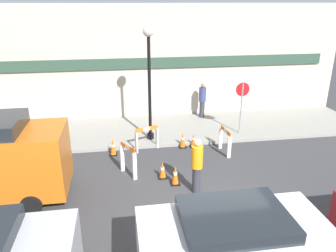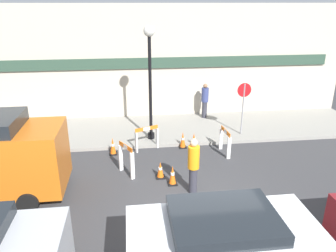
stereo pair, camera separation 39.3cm
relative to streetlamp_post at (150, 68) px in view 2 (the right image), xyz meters
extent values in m
plane|color=#38383A|center=(1.05, -5.23, -3.12)|extent=(60.00, 60.00, 0.00)
cube|color=gray|center=(1.05, 1.11, -3.06)|extent=(18.00, 3.68, 0.12)
cube|color=#BCB29E|center=(1.05, 3.03, -0.37)|extent=(18.00, 0.12, 5.50)
cube|color=#2D4738|center=(1.05, 2.92, -0.32)|extent=(16.20, 0.10, 0.50)
cylinder|color=black|center=(0.00, 0.00, -2.87)|extent=(0.29, 0.29, 0.24)
cylinder|color=black|center=(0.00, 0.00, -0.88)|extent=(0.13, 0.13, 4.22)
sphere|color=silver|center=(0.00, 0.00, 1.40)|extent=(0.44, 0.44, 0.44)
cylinder|color=gray|center=(3.94, 0.02, -1.87)|extent=(0.06, 0.06, 2.24)
cylinder|color=red|center=(3.94, 0.02, -1.02)|extent=(0.60, 0.03, 0.60)
cube|color=white|center=(2.76, -2.04, -2.69)|extent=(0.14, 0.07, 0.86)
cube|color=white|center=(2.70, -1.16, -2.69)|extent=(0.14, 0.07, 0.86)
cube|color=orange|center=(2.73, -1.60, -2.19)|extent=(0.09, 0.94, 0.15)
cube|color=white|center=(2.73, -1.60, -2.19)|extent=(0.05, 0.28, 0.14)
cube|color=white|center=(0.19, -0.71, -2.70)|extent=(0.11, 0.14, 0.83)
cube|color=white|center=(-0.66, -1.05, -2.70)|extent=(0.11, 0.14, 0.83)
cube|color=orange|center=(-0.23, -0.88, -2.21)|extent=(0.91, 0.39, 0.15)
cube|color=white|center=(-0.23, -0.88, -2.21)|extent=(0.28, 0.14, 0.14)
cube|color=white|center=(-1.24, -2.46, -2.63)|extent=(0.14, 0.12, 0.97)
cube|color=white|center=(-0.85, -3.12, -2.63)|extent=(0.14, 0.12, 0.97)
cube|color=orange|center=(-1.05, -2.79, -2.07)|extent=(0.44, 0.72, 0.15)
cube|color=white|center=(-1.05, -2.79, -2.07)|extent=(0.15, 0.23, 0.14)
cube|color=black|center=(0.42, -3.61, -3.10)|extent=(0.30, 0.30, 0.04)
cone|color=orange|center=(0.42, -3.61, -2.77)|extent=(0.23, 0.23, 0.62)
cylinder|color=white|center=(0.42, -3.61, -2.73)|extent=(0.13, 0.13, 0.09)
cube|color=black|center=(0.07, -3.14, -3.10)|extent=(0.30, 0.30, 0.04)
cone|color=orange|center=(0.07, -3.14, -2.80)|extent=(0.23, 0.22, 0.55)
cylinder|color=white|center=(0.07, -3.14, -2.77)|extent=(0.13, 0.13, 0.08)
cube|color=black|center=(-1.57, -1.10, -3.10)|extent=(0.30, 0.30, 0.04)
cone|color=orange|center=(-1.57, -1.10, -2.76)|extent=(0.22, 0.22, 0.64)
cylinder|color=white|center=(-1.57, -1.10, -2.73)|extent=(0.13, 0.13, 0.09)
cube|color=black|center=(1.22, -0.83, -3.10)|extent=(0.30, 0.30, 0.04)
cone|color=orange|center=(1.22, -0.83, -2.76)|extent=(0.22, 0.22, 0.64)
cylinder|color=white|center=(1.22, -0.83, -2.73)|extent=(0.13, 0.13, 0.09)
cube|color=black|center=(1.67, -0.83, -3.10)|extent=(0.30, 0.30, 0.04)
cone|color=orange|center=(1.67, -0.83, -2.80)|extent=(0.23, 0.22, 0.56)
cylinder|color=white|center=(1.67, -0.83, -2.77)|extent=(0.13, 0.13, 0.08)
cylinder|color=#33333D|center=(0.97, -4.17, -2.69)|extent=(0.28, 0.28, 0.85)
cylinder|color=orange|center=(0.97, -4.17, -1.91)|extent=(0.39, 0.39, 0.71)
sphere|color=#DBAD89|center=(0.97, -4.17, -1.45)|extent=(0.25, 0.25, 0.22)
cylinder|color=#33333D|center=(2.84, 2.34, -2.58)|extent=(0.32, 0.32, 0.82)
cylinder|color=navy|center=(2.84, 2.34, -1.83)|extent=(0.45, 0.45, 0.69)
sphere|color=#8E6647|center=(2.84, 2.34, -1.38)|extent=(0.27, 0.27, 0.21)
cube|color=silver|center=(0.88, -7.62, -2.26)|extent=(3.83, 1.76, 1.12)
cube|color=#1E2328|center=(0.88, -7.62, -1.69)|extent=(2.11, 1.62, 0.51)
cylinder|color=black|center=(2.07, -6.74, -2.82)|extent=(0.60, 0.18, 0.60)
cylinder|color=black|center=(-0.31, -6.74, -2.82)|extent=(0.60, 0.18, 0.60)
cylinder|color=black|center=(-3.79, -2.70, -2.82)|extent=(0.60, 0.18, 0.60)
cylinder|color=black|center=(-3.79, -4.62, -2.82)|extent=(0.60, 0.18, 0.60)
camera|label=1|loc=(-1.26, -12.74, 2.44)|focal=35.00mm
camera|label=2|loc=(-0.87, -12.80, 2.44)|focal=35.00mm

